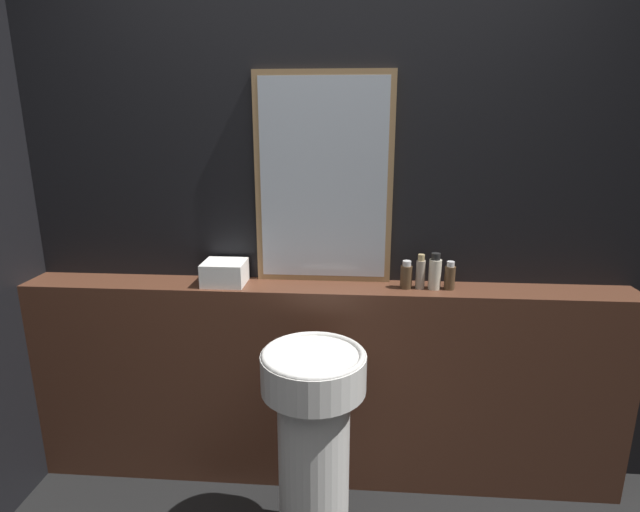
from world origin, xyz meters
TOP-DOWN VIEW (x-y plane):
  - wall_back at (0.00, 1.47)m, footprint 8.00×0.06m
  - vanity_counter at (0.00, 1.34)m, footprint 2.68×0.21m
  - pedestal_sink at (-0.01, 0.92)m, footprint 0.39×0.39m
  - mirror at (-0.01, 1.43)m, footprint 0.60×0.03m
  - towel_stack at (-0.44, 1.34)m, footprint 0.18×0.17m
  - shampoo_bottle at (0.35, 1.34)m, footprint 0.05×0.05m
  - conditioner_bottle at (0.41, 1.34)m, footprint 0.04×0.04m
  - lotion_bottle at (0.47, 1.34)m, footprint 0.05×0.05m
  - body_wash_bottle at (0.54, 1.34)m, footprint 0.04×0.04m

SIDE VIEW (x-z plane):
  - vanity_counter at x=0.00m, z-range 0.00..0.96m
  - pedestal_sink at x=-0.01m, z-range 0.06..0.91m
  - towel_stack at x=-0.44m, z-range 0.96..1.06m
  - shampoo_bottle at x=0.35m, z-range 0.96..1.08m
  - body_wash_bottle at x=0.54m, z-range 0.96..1.08m
  - conditioner_bottle at x=0.41m, z-range 0.96..1.11m
  - lotion_bottle at x=0.47m, z-range 0.96..1.11m
  - wall_back at x=0.00m, z-range 0.00..2.50m
  - mirror at x=-0.01m, z-range 0.96..1.86m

